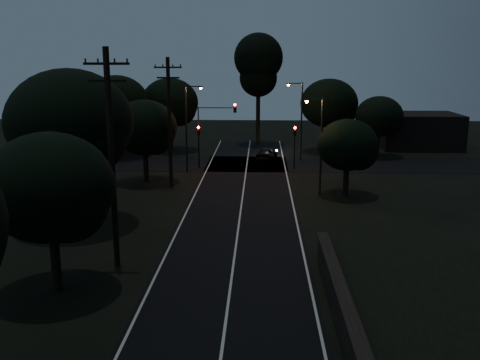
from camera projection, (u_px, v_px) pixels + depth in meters
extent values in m
cube|color=black|center=(239.00, 225.00, 34.21)|extent=(8.00, 70.00, 0.02)
cube|color=black|center=(247.00, 164.00, 53.68)|extent=(60.00, 8.00, 0.02)
cube|color=beige|center=(239.00, 225.00, 34.21)|extent=(0.12, 70.00, 0.01)
cube|color=beige|center=(181.00, 224.00, 34.35)|extent=(0.12, 70.00, 0.01)
cube|color=beige|center=(297.00, 225.00, 34.07)|extent=(0.12, 70.00, 0.01)
cylinder|color=black|center=(112.00, 161.00, 26.39)|extent=(0.30, 0.30, 11.00)
cube|color=black|center=(106.00, 64.00, 25.33)|extent=(2.20, 0.12, 0.12)
cube|color=black|center=(107.00, 81.00, 25.51)|extent=(1.80, 0.12, 0.12)
cylinder|color=black|center=(170.00, 124.00, 43.00)|extent=(0.30, 0.30, 10.50)
cube|color=black|center=(168.00, 67.00, 41.99)|extent=(2.20, 0.12, 0.12)
cube|color=black|center=(168.00, 78.00, 42.17)|extent=(1.80, 0.12, 0.12)
cylinder|color=black|center=(56.00, 262.00, 24.48)|extent=(0.44, 0.44, 2.72)
ellipsoid|color=black|center=(49.00, 187.00, 23.69)|extent=(5.77, 5.77, 4.90)
sphere|color=black|center=(68.00, 203.00, 23.22)|extent=(3.46, 3.46, 3.46)
cylinder|color=black|center=(75.00, 196.00, 34.21)|extent=(0.44, 0.44, 3.62)
ellipsoid|color=black|center=(70.00, 122.00, 33.14)|extent=(7.81, 7.81, 6.64)
sphere|color=black|center=(88.00, 137.00, 32.50)|extent=(4.69, 4.69, 4.69)
cylinder|color=black|center=(146.00, 167.00, 45.93)|extent=(0.44, 0.44, 2.60)
ellipsoid|color=black|center=(144.00, 128.00, 45.17)|extent=(5.54, 5.54, 4.71)
sphere|color=black|center=(155.00, 135.00, 44.72)|extent=(3.32, 3.32, 3.32)
cylinder|color=black|center=(171.00, 137.00, 61.48)|extent=(0.44, 0.44, 3.02)
ellipsoid|color=black|center=(170.00, 102.00, 60.59)|extent=(6.48, 6.48, 5.51)
sphere|color=black|center=(179.00, 109.00, 60.06)|extent=(3.89, 3.89, 3.89)
cylinder|color=black|center=(119.00, 141.00, 57.75)|extent=(0.44, 0.44, 3.22)
ellipsoid|color=black|center=(117.00, 102.00, 56.82)|extent=(6.78, 6.78, 5.76)
sphere|color=black|center=(127.00, 110.00, 56.26)|extent=(4.07, 4.07, 4.07)
cylinder|color=black|center=(328.00, 138.00, 60.79)|extent=(0.44, 0.44, 3.00)
ellipsoid|color=black|center=(329.00, 103.00, 59.91)|extent=(6.45, 6.45, 5.48)
sphere|color=black|center=(340.00, 110.00, 59.39)|extent=(3.87, 3.87, 3.87)
cylinder|color=black|center=(378.00, 145.00, 57.75)|extent=(0.44, 0.44, 2.38)
ellipsoid|color=black|center=(379.00, 116.00, 57.05)|extent=(5.09, 5.09, 4.32)
sphere|color=black|center=(388.00, 122.00, 56.64)|extent=(3.05, 3.05, 3.05)
cylinder|color=black|center=(346.00, 181.00, 41.45)|extent=(0.44, 0.44, 2.20)
ellipsoid|color=black|center=(348.00, 145.00, 40.81)|extent=(4.66, 4.66, 3.96)
sphere|color=black|center=(359.00, 152.00, 40.43)|extent=(2.80, 2.80, 2.80)
cylinder|color=black|center=(258.00, 114.00, 65.48)|extent=(0.50, 0.50, 7.33)
sphere|color=black|center=(258.00, 58.00, 63.96)|extent=(5.87, 5.87, 5.87)
sphere|color=black|center=(258.00, 78.00, 64.50)|extent=(4.53, 4.53, 4.53)
cube|color=black|center=(82.00, 128.00, 63.69)|extent=(10.00, 8.00, 4.40)
cube|color=black|center=(418.00, 130.00, 63.18)|extent=(9.00, 7.00, 4.00)
cylinder|color=black|center=(199.00, 151.00, 51.55)|extent=(0.12, 0.12, 3.20)
cube|color=black|center=(199.00, 130.00, 51.09)|extent=(0.28, 0.22, 0.90)
sphere|color=#FF0705|center=(198.00, 127.00, 50.90)|extent=(0.22, 0.22, 0.22)
cylinder|color=black|center=(294.00, 152.00, 51.20)|extent=(0.12, 0.12, 3.20)
cube|color=black|center=(295.00, 131.00, 50.74)|extent=(0.28, 0.22, 0.90)
sphere|color=#FF0705|center=(295.00, 128.00, 50.55)|extent=(0.22, 0.22, 0.22)
cylinder|color=black|center=(199.00, 142.00, 51.35)|extent=(0.12, 0.12, 5.00)
cube|color=black|center=(235.00, 108.00, 50.47)|extent=(0.28, 0.22, 0.90)
sphere|color=#FF0705|center=(235.00, 105.00, 50.28)|extent=(0.22, 0.22, 0.22)
cube|color=black|center=(217.00, 108.00, 50.54)|extent=(3.50, 0.08, 0.08)
cylinder|color=black|center=(186.00, 129.00, 49.10)|extent=(0.16, 0.16, 8.00)
cube|color=black|center=(193.00, 86.00, 48.19)|extent=(1.40, 0.10, 0.10)
cube|color=black|center=(201.00, 87.00, 48.18)|extent=(0.35, 0.22, 0.12)
sphere|color=orange|center=(201.00, 88.00, 48.20)|extent=(0.26, 0.26, 0.26)
cylinder|color=black|center=(301.00, 122.00, 54.52)|extent=(0.16, 0.16, 8.00)
cube|color=black|center=(295.00, 83.00, 53.67)|extent=(1.40, 0.10, 0.10)
cube|color=black|center=(288.00, 84.00, 53.71)|extent=(0.35, 0.22, 0.12)
sphere|color=orange|center=(288.00, 85.00, 53.73)|extent=(0.26, 0.26, 0.26)
cylinder|color=black|center=(321.00, 147.00, 40.93)|extent=(0.16, 0.16, 7.50)
cube|color=black|center=(315.00, 99.00, 40.13)|extent=(1.20, 0.10, 0.10)
cube|color=black|center=(307.00, 100.00, 40.16)|extent=(0.35, 0.22, 0.12)
sphere|color=orange|center=(307.00, 101.00, 40.19)|extent=(0.26, 0.26, 0.26)
imported|color=black|center=(267.00, 153.00, 55.71)|extent=(2.60, 4.23, 1.34)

